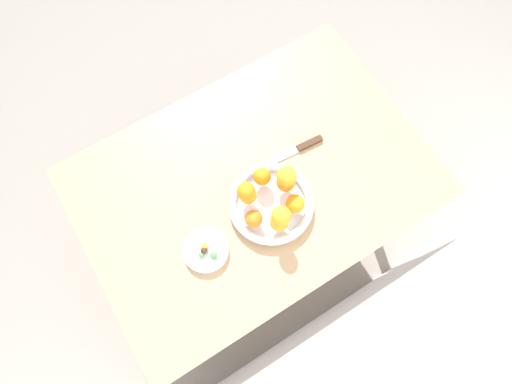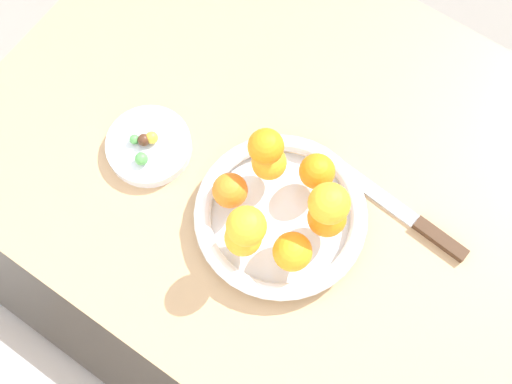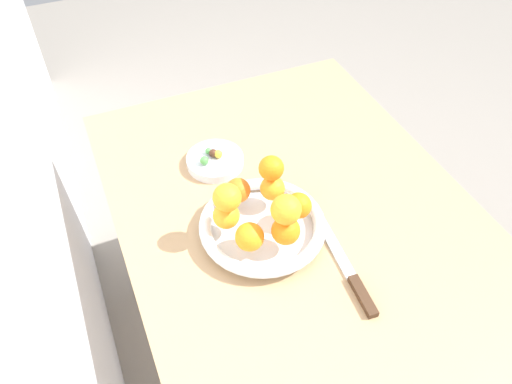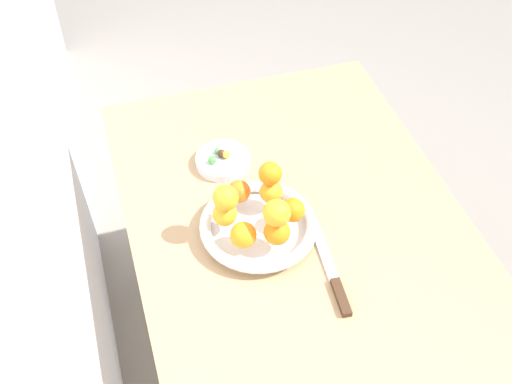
% 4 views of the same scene
% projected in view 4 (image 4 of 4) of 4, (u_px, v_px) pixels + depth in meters
% --- Properties ---
extents(ground_plane, '(6.00, 6.00, 0.00)m').
position_uv_depth(ground_plane, '(287.00, 378.00, 2.00)').
color(ground_plane, gray).
extents(dining_table, '(1.10, 0.76, 0.74)m').
position_uv_depth(dining_table, '(297.00, 247.00, 1.53)').
color(dining_table, tan).
rests_on(dining_table, ground_plane).
extents(fruit_bowl, '(0.26, 0.26, 0.04)m').
position_uv_depth(fruit_bowl, '(258.00, 226.00, 1.43)').
color(fruit_bowl, silver).
rests_on(fruit_bowl, dining_table).
extents(candy_dish, '(0.14, 0.14, 0.02)m').
position_uv_depth(candy_dish, '(223.00, 161.00, 1.59)').
color(candy_dish, silver).
rests_on(candy_dish, dining_table).
extents(orange_0, '(0.05, 0.05, 0.05)m').
position_uv_depth(orange_0, '(271.00, 192.00, 1.44)').
color(orange_0, orange).
rests_on(orange_0, fruit_bowl).
extents(orange_1, '(0.05, 0.05, 0.05)m').
position_uv_depth(orange_1, '(239.00, 191.00, 1.44)').
color(orange_1, orange).
rests_on(orange_1, fruit_bowl).
extents(orange_2, '(0.05, 0.05, 0.05)m').
position_uv_depth(orange_2, '(225.00, 214.00, 1.39)').
color(orange_2, orange).
rests_on(orange_2, fruit_bowl).
extents(orange_3, '(0.06, 0.06, 0.06)m').
position_uv_depth(orange_3, '(243.00, 235.00, 1.35)').
color(orange_3, orange).
rests_on(orange_3, fruit_bowl).
extents(orange_4, '(0.06, 0.06, 0.06)m').
position_uv_depth(orange_4, '(277.00, 232.00, 1.36)').
color(orange_4, orange).
rests_on(orange_4, fruit_bowl).
extents(orange_5, '(0.05, 0.05, 0.05)m').
position_uv_depth(orange_5, '(293.00, 210.00, 1.40)').
color(orange_5, orange).
rests_on(orange_5, fruit_bowl).
extents(orange_6, '(0.06, 0.06, 0.06)m').
position_uv_depth(orange_6, '(277.00, 213.00, 1.32)').
color(orange_6, orange).
rests_on(orange_6, orange_4).
extents(orange_7, '(0.05, 0.05, 0.05)m').
position_uv_depth(orange_7, '(270.00, 174.00, 1.40)').
color(orange_7, orange).
rests_on(orange_7, orange_0).
extents(orange_8, '(0.06, 0.06, 0.06)m').
position_uv_depth(orange_8, '(226.00, 198.00, 1.35)').
color(orange_8, orange).
rests_on(orange_8, orange_2).
extents(candy_ball_0, '(0.01, 0.01, 0.01)m').
position_uv_depth(candy_ball_0, '(222.00, 153.00, 1.58)').
color(candy_ball_0, '#C6384C').
rests_on(candy_ball_0, candy_dish).
extents(candy_ball_1, '(0.02, 0.02, 0.02)m').
position_uv_depth(candy_ball_1, '(221.00, 153.00, 1.58)').
color(candy_ball_1, '#472819').
rests_on(candy_ball_1, candy_dish).
extents(candy_ball_2, '(0.02, 0.02, 0.02)m').
position_uv_depth(candy_ball_2, '(226.00, 155.00, 1.57)').
color(candy_ball_2, gold).
rests_on(candy_ball_2, candy_dish).
extents(candy_ball_3, '(0.02, 0.02, 0.02)m').
position_uv_depth(candy_ball_3, '(212.00, 160.00, 1.56)').
color(candy_ball_3, '#4C9947').
rests_on(candy_ball_3, candy_dish).
extents(candy_ball_4, '(0.02, 0.02, 0.02)m').
position_uv_depth(candy_ball_4, '(217.00, 151.00, 1.59)').
color(candy_ball_4, '#4C9947').
rests_on(candy_ball_4, candy_dish).
extents(knife, '(0.26, 0.04, 0.01)m').
position_uv_depth(knife, '(332.00, 274.00, 1.36)').
color(knife, '#3F2819').
rests_on(knife, dining_table).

